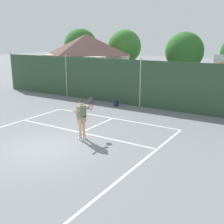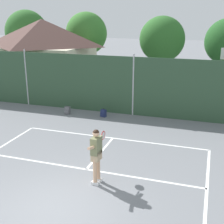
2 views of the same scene
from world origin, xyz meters
name	(u,v)px [view 2 (image 2 of 2)]	position (x,y,z in m)	size (l,w,h in m)	color
ground_plane	(53,210)	(0.00, 0.00, 0.00)	(120.00, 120.00, 0.00)	slate
court_markings	(63,197)	(0.00, 0.65, 0.00)	(8.30, 11.10, 0.01)	white
chainlink_fence	(133,86)	(0.00, 9.00, 1.57)	(26.09, 0.09, 3.29)	#2D4C33
clubhouse_building	(43,52)	(-7.94, 13.57, 2.54)	(6.81, 5.64, 4.89)	beige
treeline_backdrop	(179,34)	(1.20, 17.99, 3.78)	(27.08, 4.26, 6.67)	brown
tennis_player	(96,151)	(0.67, 1.76, 1.11)	(0.29, 1.44, 1.85)	silver
tennis_ball	(98,152)	(-0.09, 3.89, 0.03)	(0.07, 0.07, 0.07)	#CCE033
backpack_grey	(67,110)	(-3.45, 8.06, 0.19)	(0.29, 0.25, 0.46)	slate
backpack_navy	(103,113)	(-1.39, 8.16, 0.19)	(0.32, 0.31, 0.46)	navy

